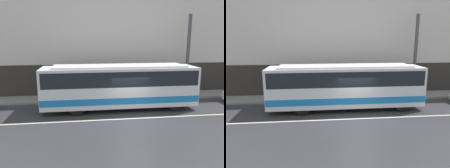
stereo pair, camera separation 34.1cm
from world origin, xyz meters
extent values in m
plane|color=#333338|center=(0.00, 0.00, 0.00)|extent=(60.00, 60.00, 0.00)
cube|color=gray|center=(0.00, 5.10, 0.07)|extent=(60.00, 2.21, 0.14)
cube|color=silver|center=(0.00, 6.36, 6.91)|extent=(60.00, 0.30, 13.81)
cube|color=#2D2B28|center=(0.00, 6.19, 1.40)|extent=(60.00, 0.06, 2.80)
cube|color=beige|center=(0.00, 0.00, 0.00)|extent=(54.00, 0.14, 0.01)
cube|color=silver|center=(-0.51, 2.17, 1.71)|extent=(10.89, 2.50, 2.71)
cube|color=#1972BF|center=(-0.51, 2.17, 0.90)|extent=(10.84, 2.52, 0.45)
cube|color=black|center=(-0.51, 2.17, 2.37)|extent=(10.56, 2.52, 1.03)
cube|color=orange|center=(4.89, 2.17, 2.87)|extent=(0.12, 1.87, 0.28)
cube|color=silver|center=(-0.51, 2.17, 3.12)|extent=(9.26, 2.12, 0.12)
cylinder|color=black|center=(3.34, 1.08, 0.55)|extent=(1.10, 0.28, 1.10)
cylinder|color=black|center=(3.34, 3.26, 0.55)|extent=(1.10, 0.28, 1.10)
cylinder|color=black|center=(-3.55, 1.08, 0.55)|extent=(1.10, 0.28, 1.10)
cylinder|color=black|center=(-3.55, 3.26, 0.55)|extent=(1.10, 0.28, 1.10)
cylinder|color=#4C4C4F|center=(5.83, 4.81, 3.57)|extent=(0.28, 0.28, 6.85)
cylinder|color=maroon|center=(-3.29, 4.83, 0.85)|extent=(0.36, 0.36, 1.41)
sphere|color=tan|center=(-3.29, 4.83, 1.69)|extent=(0.26, 0.26, 0.26)
camera|label=1|loc=(-3.02, -12.92, 5.07)|focal=35.00mm
camera|label=2|loc=(-2.68, -12.96, 5.07)|focal=35.00mm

